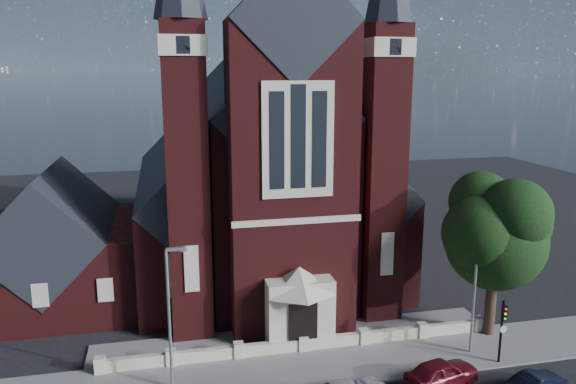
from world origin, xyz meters
name	(u,v)px	position (x,y,z in m)	size (l,w,h in m)	color
ground	(275,298)	(0.00, 15.00, 0.00)	(120.00, 120.00, 0.00)	black
pavement_strip	(311,368)	(0.00, 4.50, 0.00)	(60.00, 5.00, 0.12)	slate
forecourt_paving	(295,337)	(0.00, 8.50, 0.00)	(26.00, 3.00, 0.14)	slate
forecourt_wall	(303,351)	(0.00, 6.50, 0.00)	(24.00, 0.40, 0.90)	#C0B698
church	(257,175)	(0.00, 22.94, 8.19)	(20.01, 34.90, 29.20)	#4B1414
parish_hall	(55,251)	(-16.00, 18.00, 4.01)	(12.00, 12.20, 10.24)	#4B1414
street_tree	(500,235)	(12.60, 5.71, 6.96)	(6.40, 6.60, 10.70)	black
street_lamp_left	(171,311)	(-7.91, 4.00, 4.60)	(1.16, 0.22, 8.09)	gray
street_lamp_right	(476,283)	(10.09, 4.00, 4.60)	(1.16, 0.22, 8.09)	gray
traffic_signal	(503,324)	(11.00, 2.43, 2.58)	(0.28, 0.42, 4.00)	black
car_dark_red	(442,373)	(6.54, 1.13, 0.76)	(1.79, 4.44, 1.51)	maroon
car_navy	(536,384)	(11.07, -0.82, 0.61)	(1.30, 3.73, 1.23)	black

